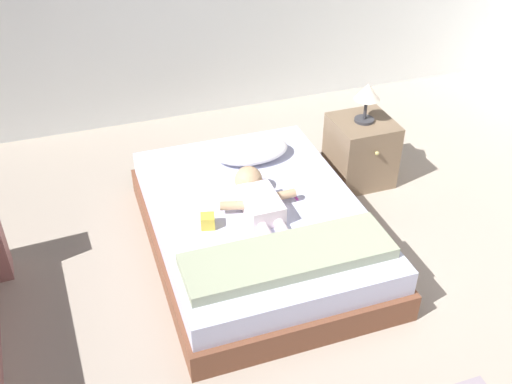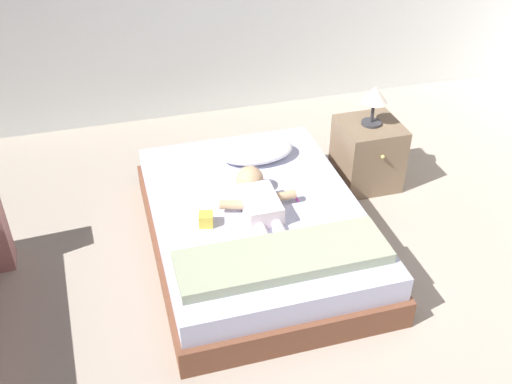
{
  "view_description": "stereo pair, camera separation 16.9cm",
  "coord_description": "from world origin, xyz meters",
  "views": [
    {
      "loc": [
        -1.22,
        -1.89,
        2.56
      ],
      "look_at": [
        -0.25,
        0.95,
        0.45
      ],
      "focal_mm": 41.37,
      "sensor_mm": 36.0,
      "label": 1
    },
    {
      "loc": [
        -1.06,
        -1.94,
        2.56
      ],
      "look_at": [
        -0.25,
        0.95,
        0.45
      ],
      "focal_mm": 41.37,
      "sensor_mm": 36.0,
      "label": 2
    }
  ],
  "objects": [
    {
      "name": "ground_plane",
      "position": [
        0.0,
        0.0,
        0.0
      ],
      "size": [
        8.0,
        8.0,
        0.0
      ],
      "primitive_type": "plane",
      "color": "#AA9C8D"
    },
    {
      "name": "bed",
      "position": [
        -0.25,
        0.95,
        0.17
      ],
      "size": [
        1.33,
        1.84,
        0.35
      ],
      "color": "brown",
      "rests_on": "ground_plane"
    },
    {
      "name": "pillow",
      "position": [
        -0.1,
        1.5,
        0.41
      ],
      "size": [
        0.54,
        0.35,
        0.13
      ],
      "color": "white",
      "rests_on": "bed"
    },
    {
      "name": "baby",
      "position": [
        -0.25,
        0.93,
        0.41
      ],
      "size": [
        0.5,
        0.69,
        0.18
      ],
      "color": "silver",
      "rests_on": "bed"
    },
    {
      "name": "toothbrush",
      "position": [
        0.01,
        0.98,
        0.35
      ],
      "size": [
        0.02,
        0.12,
        0.02
      ],
      "color": "#B63B9F",
      "rests_on": "bed"
    },
    {
      "name": "nightstand",
      "position": [
        0.76,
        1.47,
        0.25
      ],
      "size": [
        0.43,
        0.46,
        0.5
      ],
      "color": "#7E664E",
      "rests_on": "ground_plane"
    },
    {
      "name": "lamp",
      "position": [
        0.76,
        1.47,
        0.72
      ],
      "size": [
        0.18,
        0.18,
        0.3
      ],
      "color": "#333338",
      "rests_on": "nightstand"
    },
    {
      "name": "blanket",
      "position": [
        -0.25,
        0.4,
        0.38
      ],
      "size": [
        1.2,
        0.37,
        0.07
      ],
      "color": "#9EA687",
      "rests_on": "bed"
    },
    {
      "name": "toy_block",
      "position": [
        -0.6,
        0.84,
        0.39
      ],
      "size": [
        0.1,
        0.1,
        0.08
      ],
      "color": "gold",
      "rests_on": "bed"
    }
  ]
}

